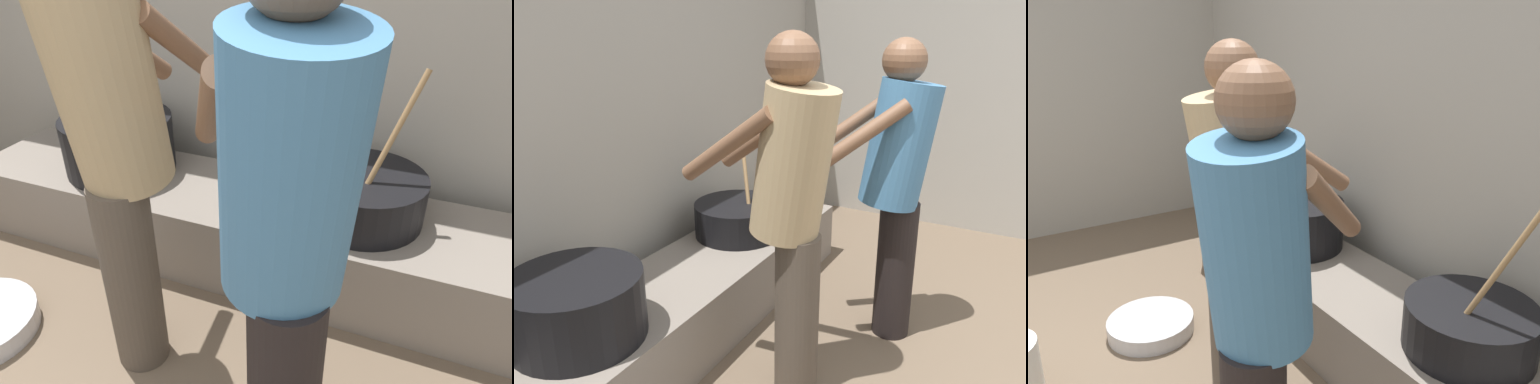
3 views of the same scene
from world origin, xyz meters
TOP-DOWN VIEW (x-y plane):
  - block_enclosure_rear at (0.00, 2.28)m, footprint 5.38×0.20m
  - hearth_ledge at (0.11, 1.76)m, footprint 2.78×0.60m
  - cooking_pot_main at (0.73, 1.79)m, footprint 0.54×0.54m
  - cooking_pot_secondary at (-0.52, 1.78)m, footprint 0.56×0.56m
  - cook_in_tan_shirt at (0.05, 1.08)m, footprint 0.38×0.69m
  - cook_in_blue_shirt at (0.71, 0.82)m, footprint 0.62×0.73m

SIDE VIEW (x-z plane):
  - hearth_ledge at x=0.11m, z-range 0.00..0.38m
  - cooking_pot_main at x=0.73m, z-range 0.15..0.81m
  - cooking_pot_secondary at x=-0.52m, z-range 0.38..0.66m
  - cook_in_blue_shirt at x=0.71m, z-range 0.11..1.69m
  - cook_in_tan_shirt at x=0.05m, z-range 0.12..1.73m
  - block_enclosure_rear at x=0.00m, z-range 0.00..2.34m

